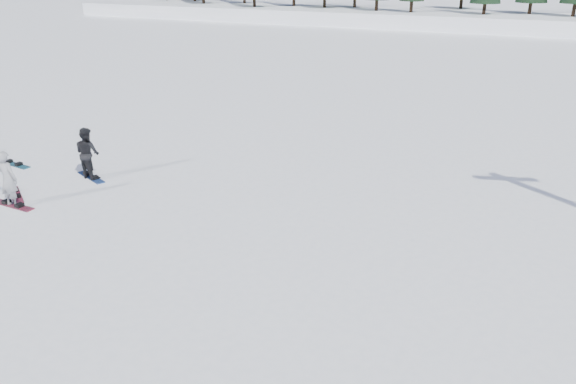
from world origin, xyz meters
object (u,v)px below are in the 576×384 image
object	(u,v)px
snowboarder_woman	(8,179)
snowboard_loose_b	(16,195)
snowboard_loose_c	(14,164)
snowboarder_man	(88,153)

from	to	relation	value
snowboarder_woman	snowboard_loose_b	size ratio (longest dim) A/B	1.23
snowboard_loose_c	snowboarder_woman	bearing A→B (deg)	-34.44
snowboarder_man	snowboard_loose_c	xyz separation A→B (m)	(-3.38, -0.16, -0.84)
snowboarder_man	snowboard_loose_b	size ratio (longest dim) A/B	1.15
snowboarder_man	snowboard_loose_c	bearing A→B (deg)	12.96
snowboarder_man	snowboard_loose_b	distance (m)	2.52
snowboarder_woman	snowboard_loose_c	size ratio (longest dim) A/B	1.23
snowboarder_woman	snowboarder_man	distance (m)	2.80
snowboarder_woman	snowboard_loose_b	distance (m)	1.20
snowboarder_man	snowboard_loose_c	world-z (taller)	snowboarder_man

